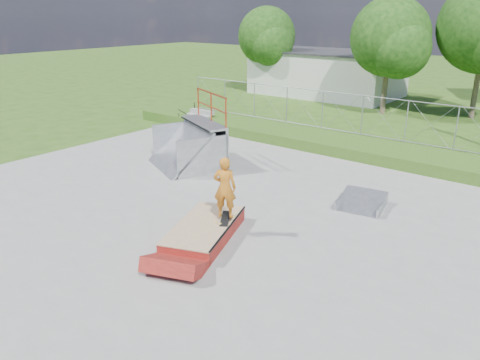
% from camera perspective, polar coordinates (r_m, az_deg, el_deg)
% --- Properties ---
extents(ground, '(120.00, 120.00, 0.00)m').
position_cam_1_polar(ground, '(13.71, -4.39, -5.14)').
color(ground, '#2D5117').
rests_on(ground, ground).
extents(concrete_pad, '(20.00, 16.00, 0.04)m').
position_cam_1_polar(concrete_pad, '(13.71, -4.40, -5.07)').
color(concrete_pad, gray).
rests_on(concrete_pad, ground).
extents(grass_berm, '(24.00, 3.00, 0.50)m').
position_cam_1_polar(grass_berm, '(21.16, 13.26, 4.18)').
color(grass_berm, '#2D5117').
rests_on(grass_berm, ground).
extents(grind_box, '(2.33, 3.20, 0.43)m').
position_cam_1_polar(grind_box, '(12.68, -4.35, -6.25)').
color(grind_box, maroon).
rests_on(grind_box, concrete_pad).
extents(quarter_pipe, '(3.57, 3.35, 2.83)m').
position_cam_1_polar(quarter_pipe, '(18.25, -6.77, 5.89)').
color(quarter_pipe, gray).
rests_on(quarter_pipe, concrete_pad).
extents(flat_bank_ramp, '(1.55, 1.63, 0.41)m').
position_cam_1_polar(flat_bank_ramp, '(15.01, 14.58, -2.63)').
color(flat_bank_ramp, gray).
rests_on(flat_bank_ramp, concrete_pad).
extents(skateboard, '(0.61, 0.79, 0.13)m').
position_cam_1_polar(skateboard, '(12.74, -1.82, -4.77)').
color(skateboard, black).
rests_on(skateboard, grind_box).
extents(skater, '(0.73, 0.64, 1.68)m').
position_cam_1_polar(skater, '(12.42, -1.87, -1.24)').
color(skater, '#BF6C1C').
rests_on(skater, grind_box).
extents(concrete_stairs, '(1.50, 1.60, 0.80)m').
position_cam_1_polar(concrete_stairs, '(25.18, -5.34, 7.45)').
color(concrete_stairs, gray).
rests_on(concrete_stairs, ground).
extents(chain_link_fence, '(20.00, 0.06, 1.80)m').
position_cam_1_polar(chain_link_fence, '(21.78, 14.66, 7.63)').
color(chain_link_fence, gray).
rests_on(chain_link_fence, grass_berm).
extents(utility_building_flat, '(10.00, 6.00, 3.00)m').
position_cam_1_polar(utility_building_flat, '(35.44, 10.52, 12.62)').
color(utility_building_flat, silver).
rests_on(utility_building_flat, ground).
extents(tree_left_near, '(4.76, 4.48, 6.65)m').
position_cam_1_polar(tree_left_near, '(28.83, 18.14, 15.88)').
color(tree_left_near, brown).
rests_on(tree_left_near, ground).
extents(tree_left_far, '(4.42, 4.16, 6.18)m').
position_cam_1_polar(tree_left_far, '(35.36, 3.42, 16.86)').
color(tree_left_far, brown).
rests_on(tree_left_far, ground).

